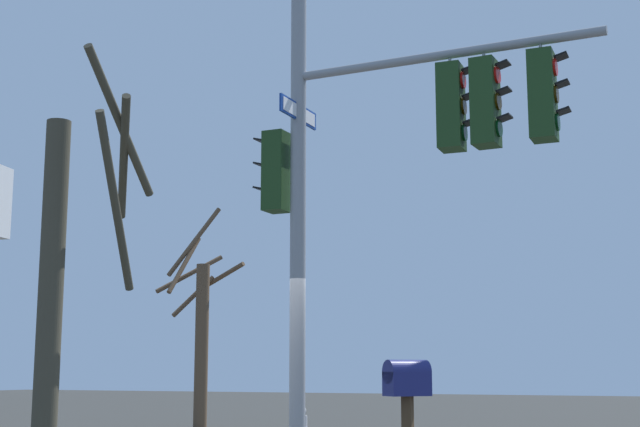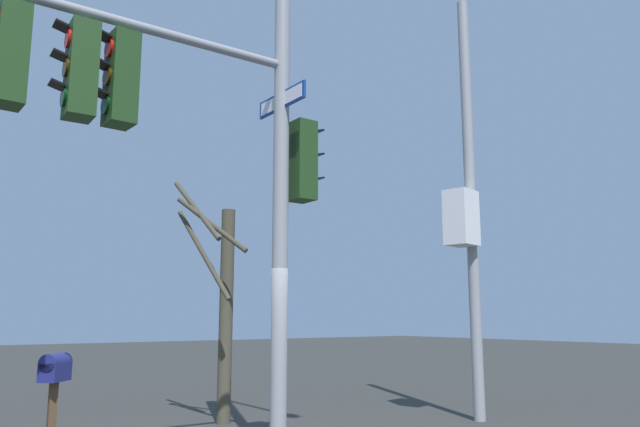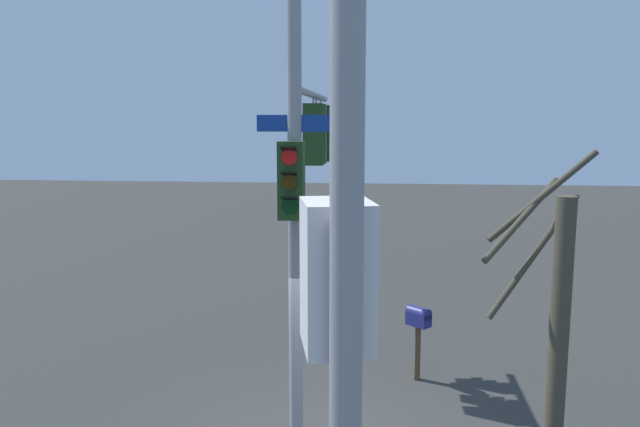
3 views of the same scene
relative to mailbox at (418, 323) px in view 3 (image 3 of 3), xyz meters
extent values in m
cylinder|color=gray|center=(2.21, -1.98, 3.71)|extent=(0.21, 0.21, 9.65)
cylinder|color=gray|center=(0.16, -1.96, 4.16)|extent=(4.09, 0.18, 0.12)
cube|color=#1E3D19|center=(0.05, -1.96, 3.46)|extent=(0.32, 0.38, 1.10)
cylinder|color=red|center=(-0.12, -1.96, 3.80)|extent=(0.04, 0.22, 0.22)
cube|color=black|center=(-0.19, -1.97, 3.92)|extent=(0.17, 0.22, 0.06)
cylinder|color=#352504|center=(-0.12, -1.96, 3.46)|extent=(0.04, 0.22, 0.22)
cube|color=black|center=(-0.19, -1.97, 3.58)|extent=(0.17, 0.22, 0.06)
cylinder|color=black|center=(-0.12, -1.96, 3.12)|extent=(0.04, 0.22, 0.22)
cube|color=black|center=(-0.19, -1.97, 3.24)|extent=(0.17, 0.22, 0.06)
cylinder|color=gray|center=(0.05, -1.96, 4.09)|extent=(0.04, 0.04, 0.15)
cube|color=#1E3D19|center=(-0.39, -1.95, 3.46)|extent=(0.31, 0.37, 1.10)
cylinder|color=red|center=(-0.56, -1.94, 3.80)|extent=(0.04, 0.22, 0.22)
cube|color=black|center=(-0.63, -1.94, 3.92)|extent=(0.17, 0.21, 0.06)
cylinder|color=#352504|center=(-0.56, -1.94, 3.46)|extent=(0.04, 0.22, 0.22)
cube|color=black|center=(-0.63, -1.94, 3.58)|extent=(0.17, 0.21, 0.06)
cylinder|color=black|center=(-0.56, -1.94, 3.12)|extent=(0.04, 0.22, 0.22)
cube|color=black|center=(-0.63, -1.94, 3.24)|extent=(0.17, 0.21, 0.06)
cylinder|color=gray|center=(-0.39, -1.95, 4.09)|extent=(0.04, 0.04, 0.15)
cube|color=#1E3D19|center=(-1.10, -1.94, 3.46)|extent=(0.31, 0.37, 1.10)
cylinder|color=red|center=(-1.26, -1.94, 3.80)|extent=(0.04, 0.22, 0.22)
cube|color=black|center=(-1.34, -1.95, 3.92)|extent=(0.17, 0.21, 0.06)
cylinder|color=#352504|center=(-1.26, -1.94, 3.46)|extent=(0.04, 0.22, 0.22)
cube|color=black|center=(-1.34, -1.95, 3.58)|extent=(0.17, 0.21, 0.06)
cylinder|color=black|center=(-1.26, -1.94, 3.12)|extent=(0.04, 0.22, 0.22)
cube|color=black|center=(-1.34, -1.95, 3.24)|extent=(0.17, 0.21, 0.06)
cylinder|color=gray|center=(-1.10, -1.94, 4.09)|extent=(0.04, 0.04, 0.15)
cube|color=#1E3D19|center=(2.53, -1.99, 2.86)|extent=(0.30, 0.36, 1.10)
cylinder|color=red|center=(2.70, -1.99, 3.20)|extent=(0.03, 0.22, 0.22)
cube|color=black|center=(2.77, -1.99, 3.32)|extent=(0.16, 0.21, 0.06)
cylinder|color=#352504|center=(2.70, -1.99, 2.86)|extent=(0.03, 0.22, 0.22)
cube|color=black|center=(2.77, -1.99, 2.98)|extent=(0.16, 0.21, 0.06)
cylinder|color=black|center=(2.70, -1.99, 2.52)|extent=(0.03, 0.22, 0.22)
cube|color=black|center=(2.77, -1.99, 2.64)|extent=(0.16, 0.21, 0.06)
cube|color=navy|center=(2.21, -1.98, 3.66)|extent=(0.04, 1.10, 0.24)
cube|color=white|center=(2.19, -1.98, 3.66)|extent=(0.02, 1.00, 0.18)
cylinder|color=gray|center=(7.22, -0.94, 3.03)|extent=(0.22, 0.22, 8.28)
cube|color=white|center=(6.82, -1.03, 2.62)|extent=(0.68, 0.59, 1.05)
cube|color=#4C3823|center=(0.00, 0.00, -0.58)|extent=(0.10, 0.10, 1.05)
cube|color=navy|center=(0.00, 0.00, 0.06)|extent=(0.47, 0.49, 0.24)
cylinder|color=navy|center=(0.00, 0.00, 0.18)|extent=(0.47, 0.49, 0.24)
cylinder|color=#433F31|center=(3.26, 1.56, 0.83)|extent=(0.25, 0.25, 3.88)
cylinder|color=#433F31|center=(2.56, 1.44, 2.69)|extent=(0.33, 1.48, 1.26)
cylinder|color=#433F31|center=(2.72, 1.15, 2.40)|extent=(0.92, 1.17, 1.07)
cylinder|color=#433F31|center=(2.67, 1.33, 1.88)|extent=(0.56, 1.28, 1.68)
camera|label=1|loc=(-3.14, 8.89, 0.19)|focal=51.69mm
camera|label=2|loc=(-1.98, -8.68, 0.76)|focal=34.21mm
camera|label=3|loc=(10.93, -0.74, 3.67)|focal=33.97mm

